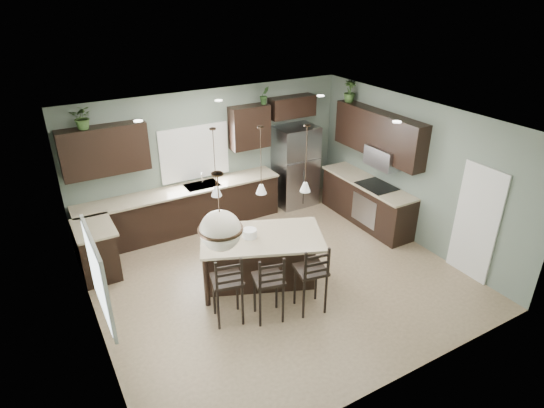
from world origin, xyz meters
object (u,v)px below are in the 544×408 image
at_px(bar_stool_left, 227,287).
at_px(bar_stool_center, 268,286).
at_px(kitchen_island, 262,260).
at_px(refrigerator, 295,166).
at_px(bar_stool_right, 311,277).
at_px(serving_dish, 250,233).
at_px(plant_back_left, 83,117).

bearing_deg(bar_stool_left, bar_stool_center, -11.87).
xyz_separation_m(kitchen_island, bar_stool_left, (-0.91, -0.58, 0.14)).
distance_m(refrigerator, bar_stool_right, 3.88).
xyz_separation_m(serving_dish, plant_back_left, (-1.92, 2.46, 1.61)).
relative_size(kitchen_island, bar_stool_center, 1.71).
distance_m(bar_stool_center, plant_back_left, 4.31).
distance_m(refrigerator, bar_stool_left, 4.30).
bearing_deg(bar_stool_center, bar_stool_right, 2.06).
distance_m(kitchen_island, bar_stool_center, 0.92).
relative_size(kitchen_island, bar_stool_left, 1.66).
relative_size(serving_dish, bar_stool_center, 0.20).
distance_m(kitchen_island, serving_dish, 0.57).
bearing_deg(plant_back_left, bar_stool_center, -62.57).
bearing_deg(refrigerator, kitchen_island, -132.11).
distance_m(serving_dish, bar_stool_right, 1.24).
xyz_separation_m(refrigerator, bar_stool_center, (-2.52, -3.25, -0.34)).
bearing_deg(serving_dish, bar_stool_center, -100.02).
xyz_separation_m(bar_stool_center, bar_stool_right, (0.67, -0.15, 0.02)).
relative_size(refrigerator, bar_stool_right, 1.53).
relative_size(serving_dish, bar_stool_left, 0.20).
distance_m(refrigerator, plant_back_left, 4.60).
bearing_deg(refrigerator, bar_stool_right, -118.67).
xyz_separation_m(bar_stool_left, bar_stool_center, (0.56, -0.26, -0.02)).
height_order(bar_stool_center, plant_back_left, plant_back_left).
relative_size(bar_stool_left, bar_stool_center, 1.03).
distance_m(kitchen_island, bar_stool_left, 1.08).
distance_m(bar_stool_left, plant_back_left, 3.90).
relative_size(serving_dish, plant_back_left, 0.57).
xyz_separation_m(kitchen_island, plant_back_left, (-2.10, 2.54, 2.15)).
bearing_deg(kitchen_island, bar_stool_left, -124.53).
relative_size(refrigerator, plant_back_left, 4.41).
xyz_separation_m(refrigerator, bar_stool_left, (-3.08, -2.99, -0.32)).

